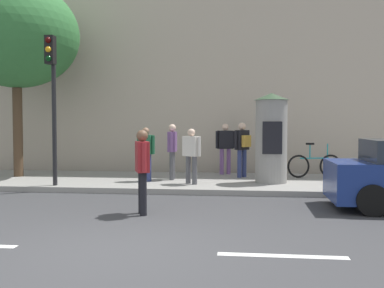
{
  "coord_description": "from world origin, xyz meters",
  "views": [
    {
      "loc": [
        1.84,
        -6.12,
        1.83
      ],
      "look_at": [
        0.91,
        2.0,
        1.46
      ],
      "focal_mm": 41.19,
      "sensor_mm": 36.0,
      "label": 1
    }
  ],
  "objects_px": {
    "pedestrian_with_bag": "(172,147)",
    "pedestrian_in_dark_shirt": "(146,150)",
    "pedestrian_in_red_top": "(242,145)",
    "bicycle_leaning": "(315,165)",
    "street_tree": "(16,35)",
    "pedestrian_with_backpack": "(225,144)",
    "poster_column": "(271,137)",
    "pedestrian_in_light_jacket": "(191,152)",
    "traffic_light": "(52,85)",
    "pedestrian_near_pole": "(142,164)"
  },
  "relations": [
    {
      "from": "pedestrian_with_bag",
      "to": "pedestrian_in_dark_shirt",
      "type": "xyz_separation_m",
      "value": [
        -0.71,
        -0.49,
        -0.08
      ]
    },
    {
      "from": "pedestrian_in_red_top",
      "to": "bicycle_leaning",
      "type": "distance_m",
      "value": 2.34
    },
    {
      "from": "street_tree",
      "to": "pedestrian_with_backpack",
      "type": "relative_size",
      "value": 3.65
    },
    {
      "from": "street_tree",
      "to": "pedestrian_with_bag",
      "type": "distance_m",
      "value": 6.12
    },
    {
      "from": "pedestrian_in_red_top",
      "to": "pedestrian_with_bag",
      "type": "bearing_deg",
      "value": -160.76
    },
    {
      "from": "poster_column",
      "to": "bicycle_leaning",
      "type": "bearing_deg",
      "value": 42.72
    },
    {
      "from": "pedestrian_with_backpack",
      "to": "pedestrian_with_bag",
      "type": "height_order",
      "value": "pedestrian_with_backpack"
    },
    {
      "from": "pedestrian_with_backpack",
      "to": "pedestrian_in_light_jacket",
      "type": "relative_size",
      "value": 1.09
    },
    {
      "from": "pedestrian_with_backpack",
      "to": "pedestrian_in_red_top",
      "type": "bearing_deg",
      "value": -54.88
    },
    {
      "from": "poster_column",
      "to": "pedestrian_in_light_jacket",
      "type": "bearing_deg",
      "value": -165.74
    },
    {
      "from": "poster_column",
      "to": "traffic_light",
      "type": "bearing_deg",
      "value": -166.92
    },
    {
      "from": "pedestrian_with_backpack",
      "to": "bicycle_leaning",
      "type": "xyz_separation_m",
      "value": [
        2.81,
        -0.61,
        -0.61
      ]
    },
    {
      "from": "pedestrian_near_pole",
      "to": "street_tree",
      "type": "bearing_deg",
      "value": 137.8
    },
    {
      "from": "pedestrian_near_pole",
      "to": "pedestrian_in_dark_shirt",
      "type": "bearing_deg",
      "value": 101.58
    },
    {
      "from": "pedestrian_in_dark_shirt",
      "to": "poster_column",
      "type": "bearing_deg",
      "value": 1.87
    },
    {
      "from": "traffic_light",
      "to": "pedestrian_in_red_top",
      "type": "height_order",
      "value": "traffic_light"
    },
    {
      "from": "traffic_light",
      "to": "pedestrian_with_backpack",
      "type": "xyz_separation_m",
      "value": [
        4.52,
        3.3,
        -1.72
      ]
    },
    {
      "from": "pedestrian_near_pole",
      "to": "pedestrian_with_bag",
      "type": "relative_size",
      "value": 1.02
    },
    {
      "from": "pedestrian_in_light_jacket",
      "to": "pedestrian_in_red_top",
      "type": "bearing_deg",
      "value": 49.84
    },
    {
      "from": "pedestrian_with_backpack",
      "to": "poster_column",
      "type": "bearing_deg",
      "value": -54.18
    },
    {
      "from": "pedestrian_near_pole",
      "to": "pedestrian_with_bag",
      "type": "distance_m",
      "value": 4.44
    },
    {
      "from": "street_tree",
      "to": "pedestrian_near_pole",
      "type": "bearing_deg",
      "value": -42.2
    },
    {
      "from": "traffic_light",
      "to": "bicycle_leaning",
      "type": "bearing_deg",
      "value": 20.14
    },
    {
      "from": "pedestrian_near_pole",
      "to": "bicycle_leaning",
      "type": "xyz_separation_m",
      "value": [
        4.25,
        5.38,
        -0.48
      ]
    },
    {
      "from": "pedestrian_with_bag",
      "to": "pedestrian_near_pole",
      "type": "bearing_deg",
      "value": -88.67
    },
    {
      "from": "street_tree",
      "to": "pedestrian_in_light_jacket",
      "type": "xyz_separation_m",
      "value": [
        5.72,
        -1.15,
        -3.57
      ]
    },
    {
      "from": "street_tree",
      "to": "pedestrian_near_pole",
      "type": "height_order",
      "value": "street_tree"
    },
    {
      "from": "pedestrian_with_bag",
      "to": "bicycle_leaning",
      "type": "height_order",
      "value": "pedestrian_with_bag"
    },
    {
      "from": "street_tree",
      "to": "pedestrian_in_dark_shirt",
      "type": "bearing_deg",
      "value": -9.24
    },
    {
      "from": "pedestrian_with_bag",
      "to": "street_tree",
      "type": "bearing_deg",
      "value": 177.62
    },
    {
      "from": "traffic_light",
      "to": "poster_column",
      "type": "distance_m",
      "value": 6.23
    },
    {
      "from": "pedestrian_in_red_top",
      "to": "pedestrian_with_bag",
      "type": "distance_m",
      "value": 2.23
    },
    {
      "from": "traffic_light",
      "to": "pedestrian_in_light_jacket",
      "type": "distance_m",
      "value": 4.18
    },
    {
      "from": "street_tree",
      "to": "pedestrian_in_dark_shirt",
      "type": "height_order",
      "value": "street_tree"
    },
    {
      "from": "pedestrian_with_bag",
      "to": "pedestrian_in_light_jacket",
      "type": "distance_m",
      "value": 1.17
    },
    {
      "from": "pedestrian_with_bag",
      "to": "pedestrian_in_dark_shirt",
      "type": "height_order",
      "value": "pedestrian_with_bag"
    },
    {
      "from": "poster_column",
      "to": "bicycle_leaning",
      "type": "xyz_separation_m",
      "value": [
        1.43,
        1.32,
        -0.91
      ]
    },
    {
      "from": "pedestrian_with_bag",
      "to": "pedestrian_in_light_jacket",
      "type": "relative_size",
      "value": 1.08
    },
    {
      "from": "bicycle_leaning",
      "to": "pedestrian_with_bag",
      "type": "bearing_deg",
      "value": -167.77
    },
    {
      "from": "pedestrian_in_red_top",
      "to": "pedestrian_with_backpack",
      "type": "distance_m",
      "value": 0.99
    },
    {
      "from": "pedestrian_near_pole",
      "to": "pedestrian_in_dark_shirt",
      "type": "height_order",
      "value": "pedestrian_in_dark_shirt"
    },
    {
      "from": "pedestrian_with_backpack",
      "to": "pedestrian_with_bag",
      "type": "distance_m",
      "value": 2.18
    },
    {
      "from": "poster_column",
      "to": "street_tree",
      "type": "relative_size",
      "value": 0.41
    },
    {
      "from": "pedestrian_in_red_top",
      "to": "pedestrian_in_dark_shirt",
      "type": "xyz_separation_m",
      "value": [
        -2.81,
        -1.23,
        -0.11
      ]
    },
    {
      "from": "poster_column",
      "to": "pedestrian_near_pole",
      "type": "height_order",
      "value": "poster_column"
    },
    {
      "from": "pedestrian_near_pole",
      "to": "pedestrian_with_backpack",
      "type": "bearing_deg",
      "value": 76.55
    },
    {
      "from": "pedestrian_in_light_jacket",
      "to": "street_tree",
      "type": "bearing_deg",
      "value": 168.62
    },
    {
      "from": "pedestrian_in_light_jacket",
      "to": "traffic_light",
      "type": "bearing_deg",
      "value": -167.64
    },
    {
      "from": "bicycle_leaning",
      "to": "poster_column",
      "type": "bearing_deg",
      "value": -137.28
    },
    {
      "from": "pedestrian_in_red_top",
      "to": "pedestrian_in_light_jacket",
      "type": "bearing_deg",
      "value": -130.16
    }
  ]
}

